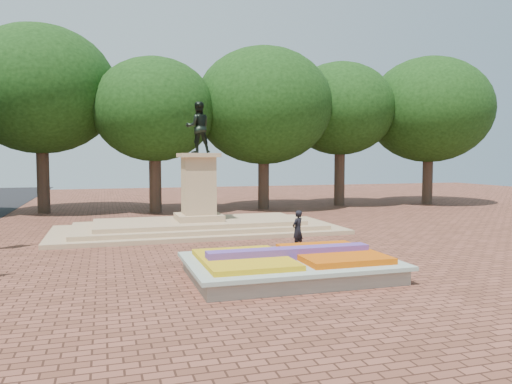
% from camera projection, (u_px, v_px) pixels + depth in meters
% --- Properties ---
extents(ground, '(90.00, 90.00, 0.00)m').
position_uv_depth(ground, '(241.00, 265.00, 17.08)').
color(ground, brown).
rests_on(ground, ground).
extents(flower_bed, '(6.30, 4.30, 0.91)m').
position_uv_depth(flower_bed, '(290.00, 265.00, 15.44)').
color(flower_bed, gray).
rests_on(flower_bed, ground).
extents(monument, '(14.00, 6.00, 6.40)m').
position_uv_depth(monument, '(199.00, 214.00, 24.65)').
color(monument, tan).
rests_on(monument, ground).
extents(tree_row_back, '(44.80, 8.80, 10.43)m').
position_uv_depth(tree_row_back, '(205.00, 114.00, 34.47)').
color(tree_row_back, '#38281E').
rests_on(tree_row_back, ground).
extents(pedestrian, '(0.68, 0.62, 1.56)m').
position_uv_depth(pedestrian, '(298.00, 230.00, 20.13)').
color(pedestrian, black).
rests_on(pedestrian, ground).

